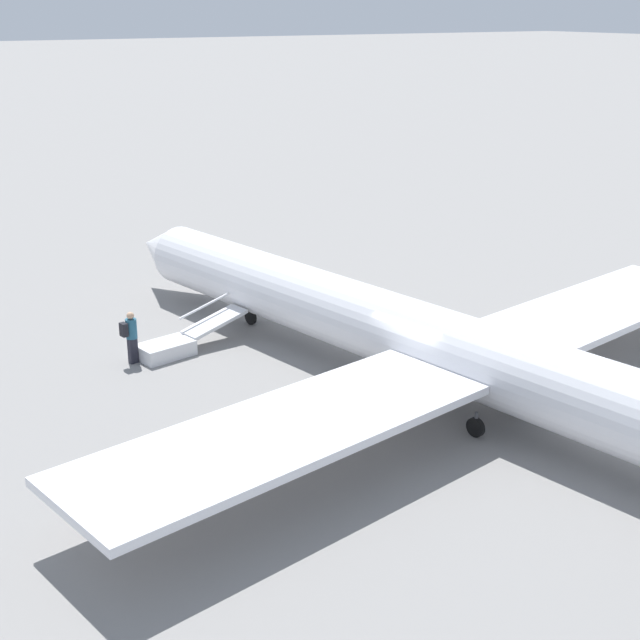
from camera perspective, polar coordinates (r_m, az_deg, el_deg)
name	(u,v)px	position (r m, az deg, el deg)	size (l,w,h in m)	color
ground_plane	(427,396)	(26.70, 6.83, -4.87)	(600.00, 600.00, 0.00)	gray
airplane_main	(452,350)	(25.52, 8.44, -1.92)	(31.36, 24.46, 5.79)	silver
boarding_stairs	(175,344)	(29.93, -9.24, -1.51)	(1.76, 4.13, 1.52)	silver
passenger	(131,334)	(29.19, -12.02, -0.88)	(0.39, 0.56, 1.74)	#23232D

